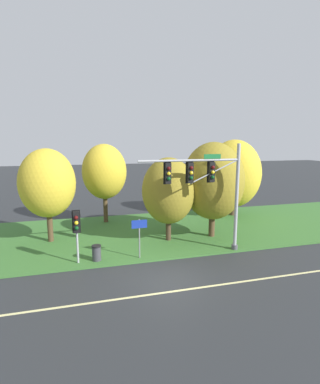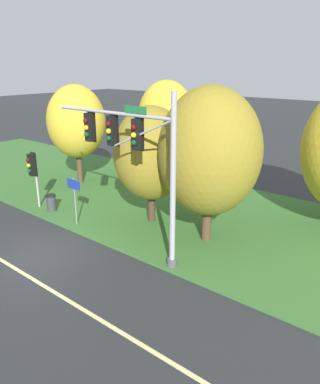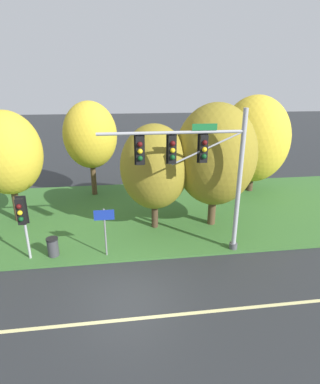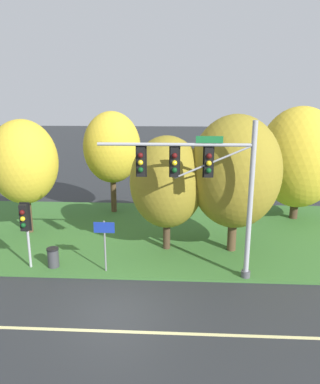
% 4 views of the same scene
% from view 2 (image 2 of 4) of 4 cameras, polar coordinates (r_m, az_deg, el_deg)
% --- Properties ---
extents(ground_plane, '(160.00, 160.00, 0.00)m').
position_cam_2_polar(ground_plane, '(17.37, -18.46, -9.01)').
color(ground_plane, '#282B2D').
extents(lane_stripe, '(36.00, 0.16, 0.01)m').
position_cam_2_polar(lane_stripe, '(16.86, -21.91, -10.31)').
color(lane_stripe, beige).
rests_on(lane_stripe, ground).
extents(grass_verge, '(48.00, 11.50, 0.10)m').
position_cam_2_polar(grass_verge, '(22.31, -0.56, -1.51)').
color(grass_verge, '#386B2D').
rests_on(grass_verge, ground).
extents(traffic_signal_mast, '(6.61, 0.49, 6.87)m').
position_cam_2_polar(traffic_signal_mast, '(15.05, -4.09, 6.33)').
color(traffic_signal_mast, '#9EA0A5').
rests_on(traffic_signal_mast, grass_verge).
extents(pedestrian_signal_near_kerb, '(0.46, 0.55, 3.18)m').
position_cam_2_polar(pedestrian_signal_near_kerb, '(21.78, -18.85, 3.45)').
color(pedestrian_signal_near_kerb, '#9EA0A5').
rests_on(pedestrian_signal_near_kerb, grass_verge).
extents(route_sign_post, '(0.94, 0.08, 2.42)m').
position_cam_2_polar(route_sign_post, '(19.07, -12.91, -0.22)').
color(route_sign_post, slate).
rests_on(route_sign_post, grass_verge).
extents(tree_nearest_road, '(3.81, 3.81, 6.54)m').
position_cam_2_polar(tree_nearest_road, '(25.52, -12.64, 10.39)').
color(tree_nearest_road, '#4C3823').
rests_on(tree_nearest_road, grass_verge).
extents(tree_left_of_mast, '(3.77, 3.77, 6.79)m').
position_cam_2_polar(tree_left_of_mast, '(25.38, 0.98, 11.40)').
color(tree_left_of_mast, '#4C3823').
rests_on(tree_left_of_mast, grass_verge).
extents(tree_behind_signpost, '(3.74, 3.74, 5.91)m').
position_cam_2_polar(tree_behind_signpost, '(18.48, -1.36, 5.85)').
color(tree_behind_signpost, '#423021').
rests_on(tree_behind_signpost, grass_verge).
extents(tree_mid_verge, '(4.50, 4.50, 6.96)m').
position_cam_2_polar(tree_mid_verge, '(16.39, 7.59, 6.03)').
color(tree_mid_verge, '#4C3823').
rests_on(tree_mid_verge, grass_verge).
extents(trash_bin, '(0.56, 0.56, 0.93)m').
position_cam_2_polar(trash_bin, '(21.58, -16.25, -1.55)').
color(trash_bin, '#38383D').
rests_on(trash_bin, grass_verge).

